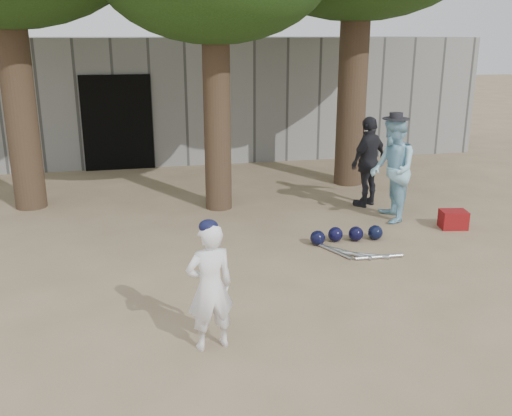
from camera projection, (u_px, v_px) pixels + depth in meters
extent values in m
plane|color=#937C5E|center=(224.00, 315.00, 6.53)|extent=(70.00, 70.00, 0.00)
imported|color=white|center=(210.00, 287.00, 5.68)|extent=(0.54, 0.41, 1.34)
imported|color=#97D0E9|center=(392.00, 170.00, 9.59)|extent=(0.82, 0.98, 1.79)
imported|color=black|center=(369.00, 162.00, 10.47)|extent=(1.04, 0.87, 1.67)
cube|color=maroon|center=(453.00, 219.00, 9.42)|extent=(0.47, 0.39, 0.30)
cube|color=gray|center=(168.00, 103.00, 13.56)|extent=(16.00, 0.35, 3.00)
cube|color=black|center=(118.00, 123.00, 13.24)|extent=(1.60, 0.08, 2.20)
cube|color=slate|center=(162.00, 93.00, 15.89)|extent=(16.00, 5.00, 3.00)
sphere|color=black|center=(318.00, 238.00, 8.67)|extent=(0.23, 0.23, 0.23)
sphere|color=black|center=(335.00, 234.00, 8.82)|extent=(0.23, 0.23, 0.23)
sphere|color=black|center=(356.00, 234.00, 8.85)|extent=(0.23, 0.23, 0.23)
sphere|color=black|center=(375.00, 232.00, 8.90)|extent=(0.23, 0.23, 0.23)
cylinder|color=#B2B2B9|center=(335.00, 251.00, 8.39)|extent=(0.33, 0.68, 0.06)
cylinder|color=#B2B2B9|center=(349.00, 253.00, 8.31)|extent=(0.50, 0.59, 0.06)
cylinder|color=#B2B2B9|center=(364.00, 255.00, 8.24)|extent=(0.66, 0.39, 0.06)
cylinder|color=#B2B2B9|center=(379.00, 257.00, 8.16)|extent=(0.72, 0.08, 0.06)
cylinder|color=brown|center=(14.00, 54.00, 9.81)|extent=(0.56, 0.56, 5.50)
cylinder|color=brown|center=(216.00, 69.00, 9.84)|extent=(0.48, 0.48, 5.00)
cylinder|color=brown|center=(354.00, 43.00, 11.46)|extent=(0.60, 0.60, 5.80)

